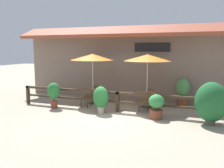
% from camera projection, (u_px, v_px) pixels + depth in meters
% --- Properties ---
extents(ground_plane, '(60.00, 60.00, 0.00)m').
position_uv_depth(ground_plane, '(109.00, 118.00, 10.65)').
color(ground_plane, '#9E937F').
extents(building_facade, '(14.28, 1.49, 4.23)m').
position_uv_depth(building_facade, '(136.00, 62.00, 14.13)').
color(building_facade, gray).
rests_on(building_facade, ground).
extents(patio_railing, '(10.40, 0.14, 0.95)m').
position_uv_depth(patio_railing, '(118.00, 97.00, 11.52)').
color(patio_railing, '#3D2D1E').
rests_on(patio_railing, ground).
extents(patio_umbrella_near, '(2.34, 2.34, 2.68)m').
position_uv_depth(patio_umbrella_near, '(93.00, 57.00, 13.13)').
color(patio_umbrella_near, '#B7B2A8').
rests_on(patio_umbrella_near, ground).
extents(dining_table_near, '(0.97, 0.97, 0.76)m').
position_uv_depth(dining_table_near, '(93.00, 92.00, 13.39)').
color(dining_table_near, olive).
rests_on(dining_table_near, ground).
extents(chair_near_streetside, '(0.47, 0.47, 0.87)m').
position_uv_depth(chair_near_streetside, '(87.00, 97.00, 12.69)').
color(chair_near_streetside, brown).
rests_on(chair_near_streetside, ground).
extents(chair_near_wallside, '(0.45, 0.45, 0.87)m').
position_uv_depth(chair_near_wallside, '(98.00, 92.00, 14.13)').
color(chair_near_wallside, brown).
rests_on(chair_near_wallside, ground).
extents(patio_umbrella_middle, '(2.34, 2.34, 2.68)m').
position_uv_depth(patio_umbrella_middle, '(148.00, 58.00, 12.16)').
color(patio_umbrella_middle, '#B7B2A8').
rests_on(patio_umbrella_middle, ground).
extents(dining_table_middle, '(0.97, 0.97, 0.76)m').
position_uv_depth(dining_table_middle, '(147.00, 95.00, 12.42)').
color(dining_table_middle, olive).
rests_on(dining_table_middle, ground).
extents(chair_middle_streetside, '(0.46, 0.46, 0.87)m').
position_uv_depth(chair_middle_streetside, '(144.00, 101.00, 11.73)').
color(chair_middle_streetside, brown).
rests_on(chair_middle_streetside, ground).
extents(chair_middle_wallside, '(0.51, 0.51, 0.87)m').
position_uv_depth(chair_middle_wallside, '(151.00, 95.00, 13.12)').
color(chair_middle_wallside, brown).
rests_on(chair_middle_wallside, ground).
extents(potted_plant_tall_tropical, '(0.64, 0.58, 1.04)m').
position_uv_depth(potted_plant_tall_tropical, '(156.00, 106.00, 10.41)').
color(potted_plant_tall_tropical, brown).
rests_on(potted_plant_tall_tropical, ground).
extents(potted_plant_small_flowering, '(0.72, 0.65, 1.25)m').
position_uv_depth(potted_plant_small_flowering, '(101.00, 98.00, 11.26)').
color(potted_plant_small_flowering, '#B7AD99').
rests_on(potted_plant_small_flowering, ground).
extents(potted_plant_broad_leaf, '(0.65, 0.58, 1.28)m').
position_uv_depth(potted_plant_broad_leaf, '(54.00, 93.00, 12.24)').
color(potted_plant_broad_leaf, brown).
rests_on(potted_plant_broad_leaf, ground).
extents(potted_plant_corner_fern, '(1.23, 1.10, 1.68)m').
position_uv_depth(potted_plant_corner_fern, '(211.00, 102.00, 9.53)').
color(potted_plant_corner_fern, '#564C47').
rests_on(potted_plant_corner_fern, ground).
extents(potted_plant_entrance_palm, '(0.70, 0.63, 1.44)m').
position_uv_depth(potted_plant_entrance_palm, '(183.00, 90.00, 12.85)').
color(potted_plant_entrance_palm, brown).
rests_on(potted_plant_entrance_palm, ground).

